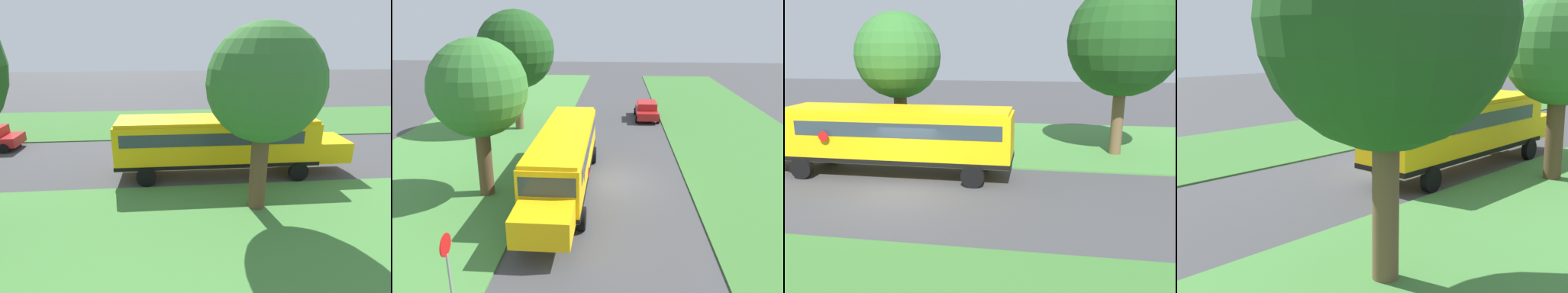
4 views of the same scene
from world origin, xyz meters
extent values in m
plane|color=#424244|center=(0.00, 0.00, 0.00)|extent=(120.00, 120.00, 0.00)
cube|color=#47843D|center=(-10.00, 0.00, 0.04)|extent=(12.00, 80.00, 0.08)
cube|color=yellow|center=(-2.44, -0.86, 1.90)|extent=(2.50, 10.50, 2.20)
cube|color=yellow|center=(-2.44, -0.86, 3.08)|extent=(2.35, 10.29, 0.16)
cube|color=black|center=(-2.44, -0.86, 0.92)|extent=(2.54, 10.54, 0.20)
cube|color=#2D3842|center=(-2.44, -0.56, 2.36)|extent=(2.53, 9.24, 0.64)
cube|color=#2D3842|center=(-2.44, -6.06, 2.36)|extent=(2.25, 0.12, 0.80)
cylinder|color=red|center=(-1.01, -3.75, 2.05)|extent=(0.03, 0.44, 0.44)
cylinder|color=black|center=(-1.19, -5.06, 0.50)|extent=(0.30, 1.00, 1.00)
cylinder|color=black|center=(-3.69, -5.06, 0.50)|extent=(0.30, 1.00, 1.00)
cylinder|color=black|center=(-1.19, 2.81, 0.50)|extent=(0.30, 1.00, 1.00)
cylinder|color=black|center=(-3.69, 2.81, 0.50)|extent=(0.30, 1.00, 1.00)
cylinder|color=brown|center=(-6.25, -2.11, 1.85)|extent=(0.71, 0.71, 3.70)
sphere|color=#33702D|center=(-6.25, -2.11, 5.42)|extent=(4.59, 4.59, 4.59)
sphere|color=#33702D|center=(-6.65, -1.63, 5.98)|extent=(2.72, 2.72, 2.72)
cylinder|color=brown|center=(-7.55, 9.77, 2.00)|extent=(0.64, 0.64, 4.00)
sphere|color=#1E4C1C|center=(-7.55, 9.77, 6.20)|extent=(5.87, 5.87, 5.87)
sphere|color=#1E4C1C|center=(-8.16, 9.08, 5.96)|extent=(4.01, 4.01, 4.01)
camera|label=1|loc=(-17.80, 1.55, 6.95)|focal=28.00mm
camera|label=2|loc=(0.12, -19.16, 8.48)|focal=35.00mm
camera|label=3|loc=(13.91, 5.41, 5.67)|focal=35.00mm
camera|label=4|loc=(-15.70, 19.00, 5.80)|focal=50.00mm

